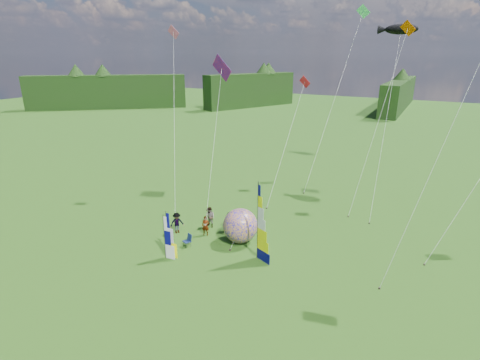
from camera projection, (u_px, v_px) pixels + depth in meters
The scene contains 19 objects.
ground at pixel (224, 282), 23.76m from camera, with size 220.00×220.00×0.00m, color #30530F.
treeline_ring at pixel (223, 225), 22.46m from camera, with size 210.00×210.00×8.00m, color black, non-canonical shape.
feather_banner_main at pixel (258, 222), 25.71m from camera, with size 1.48×0.10×5.53m, color #07065C, non-canonical shape.
side_banner_left at pixel (167, 235), 26.22m from camera, with size 0.95×0.10×3.40m, color #FFFB02, non-canonical shape.
side_banner_far at pixel (165, 237), 26.06m from camera, with size 0.96×0.10×3.23m, color white, non-canonical shape.
bol_inflatable at pixel (240, 226), 28.45m from camera, with size 2.66×2.66×2.66m, color #0003A6.
spectator_a at pixel (206, 226), 29.63m from camera, with size 0.59×0.38×1.61m, color #66594C.
spectator_b at pixel (210, 217), 30.97m from camera, with size 0.86×0.42×1.76m, color #66594C.
spectator_c at pixel (177, 223), 30.00m from camera, with size 1.12×0.42×1.74m, color #66594C.
spectator_d at pixel (229, 222), 30.33m from camera, with size 0.96×0.39×1.64m, color #66594C.
camp_chair at pixel (187, 241), 27.97m from camera, with size 0.57×0.57×0.98m, color #111E44, non-canonical shape.
kite_whale at pixel (388, 110), 33.99m from camera, with size 4.15×14.94×17.67m, color black, non-canonical shape.
kite_rainbow_delta at pixel (214, 124), 35.85m from camera, with size 7.35×12.14×14.66m, color #FE2240, non-canonical shape.
kite_parafoil at pixel (449, 124), 21.10m from camera, with size 7.85×8.89×19.96m, color red, non-canonical shape.
small_kite_red at pixel (287, 136), 36.75m from camera, with size 2.25×11.24×12.02m, color red, non-canonical shape.
small_kite_orange at pixel (379, 116), 32.89m from camera, with size 4.46×9.46×17.03m, color #FF5A00, non-canonical shape.
small_kite_yellow at pixel (478, 175), 25.69m from camera, with size 7.49×9.98×11.67m, color #EBF51C, non-canonical shape.
small_kite_pink at pixel (174, 117), 33.52m from camera, with size 7.05×9.60×16.74m, color #CC4C72, non-canonical shape.
small_kite_green at pixel (335, 94), 39.63m from camera, with size 4.44×13.36×19.31m, color #37C857, non-canonical shape.
Camera 1 is at (10.60, -17.43, 13.84)m, focal length 28.00 mm.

